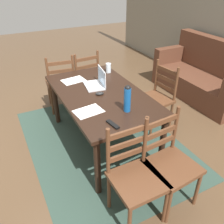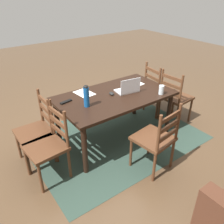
# 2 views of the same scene
# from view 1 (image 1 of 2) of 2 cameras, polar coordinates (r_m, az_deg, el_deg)

# --- Properties ---
(ground_plane) EXTENTS (14.00, 14.00, 0.00)m
(ground_plane) POSITION_cam_1_polar(r_m,az_deg,el_deg) (3.34, -2.30, -6.99)
(ground_plane) COLOR brown
(area_rug) EXTENTS (2.55, 1.88, 0.01)m
(area_rug) POSITION_cam_1_polar(r_m,az_deg,el_deg) (3.33, -2.30, -6.95)
(area_rug) COLOR #2D4238
(area_rug) RESTS_ON ground
(dining_table) EXTENTS (1.67, 0.96, 0.75)m
(dining_table) POSITION_cam_1_polar(r_m,az_deg,el_deg) (2.97, -2.57, 3.04)
(dining_table) COLOR black
(dining_table) RESTS_ON ground
(chair_left_far) EXTENTS (0.47, 0.47, 0.95)m
(chair_left_far) POSITION_cam_1_polar(r_m,az_deg,el_deg) (4.06, -6.72, 7.89)
(chair_left_far) COLOR #56331E
(chair_left_far) RESTS_ON ground
(chair_right_near) EXTENTS (0.44, 0.44, 0.95)m
(chair_right_near) POSITION_cam_1_polar(r_m,az_deg,el_deg) (2.22, 5.55, -15.10)
(chair_right_near) COLOR #56331E
(chair_right_near) RESTS_ON ground
(chair_right_far) EXTENTS (0.48, 0.48, 0.95)m
(chair_right_far) POSITION_cam_1_polar(r_m,az_deg,el_deg) (2.40, 13.47, -11.76)
(chair_right_far) COLOR #56331E
(chair_right_far) RESTS_ON ground
(chair_far_head) EXTENTS (0.49, 0.49, 0.95)m
(chair_far_head) POSITION_cam_1_polar(r_m,az_deg,el_deg) (3.46, 10.38, 3.20)
(chair_far_head) COLOR #56331E
(chair_far_head) RESTS_ON ground
(chair_left_near) EXTENTS (0.49, 0.49, 0.95)m
(chair_left_near) POSITION_cam_1_polar(r_m,az_deg,el_deg) (3.96, -12.05, 6.74)
(chair_left_near) COLOR #56331E
(chair_left_near) RESTS_ON ground
(couch) EXTENTS (1.80, 0.80, 1.00)m
(couch) POSITION_cam_1_polar(r_m,az_deg,el_deg) (4.68, 20.99, 7.79)
(couch) COLOR #512D1E
(couch) RESTS_ON ground
(laptop) EXTENTS (0.35, 0.27, 0.23)m
(laptop) POSITION_cam_1_polar(r_m,az_deg,el_deg) (3.10, -3.48, 7.23)
(laptop) COLOR silver
(laptop) RESTS_ON dining_table
(water_bottle) EXTENTS (0.07, 0.07, 0.30)m
(water_bottle) POSITION_cam_1_polar(r_m,az_deg,el_deg) (2.49, 3.67, 3.35)
(water_bottle) COLOR #145199
(water_bottle) RESTS_ON dining_table
(drinking_glass) EXTENTS (0.07, 0.07, 0.13)m
(drinking_glass) POSITION_cam_1_polar(r_m,az_deg,el_deg) (3.51, -0.87, 10.42)
(drinking_glass) COLOR silver
(drinking_glass) RESTS_ON dining_table
(computer_mouse) EXTENTS (0.08, 0.11, 0.03)m
(computer_mouse) POSITION_cam_1_polar(r_m,az_deg,el_deg) (2.88, -2.95, 4.42)
(computer_mouse) COLOR black
(computer_mouse) RESTS_ON dining_table
(tv_remote) EXTENTS (0.17, 0.07, 0.02)m
(tv_remote) POSITION_cam_1_polar(r_m,az_deg,el_deg) (2.33, 0.18, -2.95)
(tv_remote) COLOR black
(tv_remote) RESTS_ON dining_table
(paper_stack_left) EXTENTS (0.24, 0.32, 0.00)m
(paper_stack_left) POSITION_cam_1_polar(r_m,az_deg,el_deg) (2.56, -5.62, 0.17)
(paper_stack_left) COLOR white
(paper_stack_left) RESTS_ON dining_table
(paper_stack_right) EXTENTS (0.24, 0.32, 0.00)m
(paper_stack_right) POSITION_cam_1_polar(r_m,az_deg,el_deg) (3.30, -9.14, 7.42)
(paper_stack_right) COLOR white
(paper_stack_right) RESTS_ON dining_table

